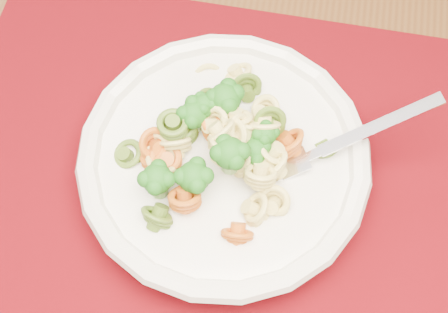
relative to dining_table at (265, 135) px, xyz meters
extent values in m
cube|color=#492C18|center=(-0.18, -0.01, -0.66)|extent=(4.00, 4.00, 0.01)
cube|color=#4A2D15|center=(0.00, 0.00, 0.07)|extent=(1.77, 1.39, 0.04)
cube|color=#4C0308|center=(-0.07, -0.08, 0.09)|extent=(0.59, 0.51, 0.00)
cylinder|color=silver|center=(-0.06, -0.08, 0.10)|extent=(0.11, 0.11, 0.01)
cylinder|color=silver|center=(-0.06, -0.08, 0.12)|extent=(0.24, 0.24, 0.03)
torus|color=silver|center=(-0.06, -0.08, 0.13)|extent=(0.26, 0.26, 0.02)
camera|label=1|loc=(-0.08, -0.32, 0.63)|focal=50.00mm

